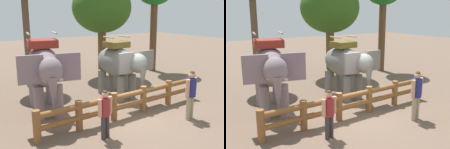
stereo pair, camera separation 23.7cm
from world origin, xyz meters
TOP-DOWN VIEW (x-y plane):
  - ground_plane at (0.00, 0.00)m, footprint 60.00×60.00m
  - log_fence at (0.00, 0.08)m, footprint 7.49×0.53m
  - elephant_near_left at (-2.48, 2.14)m, footprint 2.30×3.73m
  - elephant_center at (1.04, 2.19)m, footprint 1.86×3.26m
  - tourist_woman_in_black at (1.67, -1.40)m, footprint 0.64×0.41m
  - tourist_man_in_blue at (-1.76, -0.96)m, footprint 0.55×0.36m
  - tree_far_left at (2.63, 6.14)m, footprint 3.46×3.46m

SIDE VIEW (x-z plane):
  - ground_plane at x=0.00m, z-range 0.00..0.00m
  - log_fence at x=0.00m, z-range 0.08..1.13m
  - tourist_man_in_blue at x=-1.76m, z-range 0.12..1.70m
  - tourist_woman_in_black at x=1.67m, z-range 0.14..1.98m
  - elephant_center at x=1.04m, z-range 0.17..2.98m
  - elephant_near_left at x=-2.48m, z-range 0.19..3.32m
  - tree_far_left at x=2.63m, z-range 1.26..6.83m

